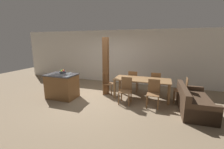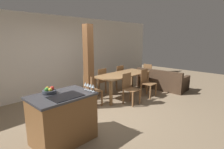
{
  "view_description": "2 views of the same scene",
  "coord_description": "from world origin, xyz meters",
  "px_view_note": "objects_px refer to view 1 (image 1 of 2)",
  "views": [
    {
      "loc": [
        2.36,
        -4.87,
        2.14
      ],
      "look_at": [
        0.6,
        0.2,
        0.95
      ],
      "focal_mm": 24.0,
      "sensor_mm": 36.0,
      "label": 1
    },
    {
      "loc": [
        -2.83,
        -3.05,
        1.94
      ],
      "look_at": [
        0.6,
        0.2,
        0.95
      ],
      "focal_mm": 28.0,
      "sensor_mm": 36.0,
      "label": 2
    }
  ],
  "objects_px": {
    "wine_glass_middle": "(68,73)",
    "dining_chair_near_left": "(126,90)",
    "fruit_bowl": "(63,72)",
    "dining_chair_far_right": "(156,83)",
    "wine_glass_far": "(70,73)",
    "dining_chair_foot_end": "(182,90)",
    "wine_glass_near": "(67,74)",
    "dining_table": "(142,81)",
    "dining_chair_near_right": "(153,93)",
    "dining_chair_far_left": "(133,81)",
    "wine_glass_end": "(71,72)",
    "dining_chair_head_end": "(107,83)",
    "kitchen_island": "(62,86)",
    "timber_post": "(106,66)",
    "couch": "(193,103)"
  },
  "relations": [
    {
      "from": "wine_glass_middle",
      "to": "dining_chair_near_left",
      "type": "xyz_separation_m",
      "value": [
        1.94,
        0.55,
        -0.57
      ]
    },
    {
      "from": "fruit_bowl",
      "to": "dining_chair_far_right",
      "type": "bearing_deg",
      "value": 21.58
    },
    {
      "from": "wine_glass_far",
      "to": "dining_chair_foot_end",
      "type": "bearing_deg",
      "value": 16.35
    },
    {
      "from": "wine_glass_near",
      "to": "dining_chair_near_left",
      "type": "relative_size",
      "value": 0.16
    },
    {
      "from": "dining_table",
      "to": "dining_chair_foot_end",
      "type": "relative_size",
      "value": 2.28
    },
    {
      "from": "dining_table",
      "to": "dining_chair_near_left",
      "type": "distance_m",
      "value": 0.82
    },
    {
      "from": "dining_chair_near_right",
      "to": "dining_chair_far_left",
      "type": "xyz_separation_m",
      "value": [
        -0.94,
        1.31,
        0.0
      ]
    },
    {
      "from": "dining_chair_foot_end",
      "to": "dining_chair_near_right",
      "type": "bearing_deg",
      "value": -55.38
    },
    {
      "from": "wine_glass_end",
      "to": "dining_chair_head_end",
      "type": "height_order",
      "value": "wine_glass_end"
    },
    {
      "from": "fruit_bowl",
      "to": "wine_glass_far",
      "type": "relative_size",
      "value": 1.71
    },
    {
      "from": "kitchen_island",
      "to": "timber_post",
      "type": "height_order",
      "value": "timber_post"
    },
    {
      "from": "wine_glass_end",
      "to": "dining_chair_near_left",
      "type": "bearing_deg",
      "value": 11.42
    },
    {
      "from": "dining_table",
      "to": "dining_chair_head_end",
      "type": "bearing_deg",
      "value": -180.0
    },
    {
      "from": "wine_glass_end",
      "to": "dining_chair_near_left",
      "type": "xyz_separation_m",
      "value": [
        1.94,
        0.39,
        -0.57
      ]
    },
    {
      "from": "dining_chair_head_end",
      "to": "couch",
      "type": "xyz_separation_m",
      "value": [
        3.1,
        -0.56,
        -0.22
      ]
    },
    {
      "from": "kitchen_island",
      "to": "wine_glass_end",
      "type": "bearing_deg",
      "value": -10.23
    },
    {
      "from": "dining_chair_far_right",
      "to": "dining_chair_foot_end",
      "type": "distance_m",
      "value": 1.15
    },
    {
      "from": "fruit_bowl",
      "to": "dining_table",
      "type": "distance_m",
      "value": 3.11
    },
    {
      "from": "wine_glass_near",
      "to": "dining_chair_far_left",
      "type": "bearing_deg",
      "value": 44.8
    },
    {
      "from": "dining_chair_near_right",
      "to": "kitchen_island",
      "type": "bearing_deg",
      "value": -174.84
    },
    {
      "from": "kitchen_island",
      "to": "wine_glass_far",
      "type": "xyz_separation_m",
      "value": [
        0.49,
        -0.17,
        0.58
      ]
    },
    {
      "from": "kitchen_island",
      "to": "fruit_bowl",
      "type": "height_order",
      "value": "fruit_bowl"
    },
    {
      "from": "dining_chair_far_left",
      "to": "dining_chair_far_right",
      "type": "xyz_separation_m",
      "value": [
        0.94,
        0.0,
        0.0
      ]
    },
    {
      "from": "wine_glass_middle",
      "to": "fruit_bowl",
      "type": "bearing_deg",
      "value": 141.49
    },
    {
      "from": "dining_chair_near_right",
      "to": "timber_post",
      "type": "xyz_separation_m",
      "value": [
        -1.94,
        0.66,
        0.67
      ]
    },
    {
      "from": "dining_table",
      "to": "dining_chair_near_right",
      "type": "distance_m",
      "value": 0.82
    },
    {
      "from": "fruit_bowl",
      "to": "dining_chair_far_left",
      "type": "xyz_separation_m",
      "value": [
        2.54,
        1.38,
        -0.5
      ]
    },
    {
      "from": "wine_glass_far",
      "to": "dining_table",
      "type": "height_order",
      "value": "wine_glass_far"
    },
    {
      "from": "dining_table",
      "to": "dining_chair_foot_end",
      "type": "distance_m",
      "value": 1.43
    },
    {
      "from": "dining_chair_near_left",
      "to": "dining_chair_far_left",
      "type": "xyz_separation_m",
      "value": [
        0.0,
        1.31,
        0.0
      ]
    },
    {
      "from": "dining_table",
      "to": "dining_chair_near_right",
      "type": "xyz_separation_m",
      "value": [
        0.47,
        -0.65,
        -0.18
      ]
    },
    {
      "from": "fruit_bowl",
      "to": "wine_glass_middle",
      "type": "height_order",
      "value": "wine_glass_middle"
    },
    {
      "from": "wine_glass_far",
      "to": "couch",
      "type": "relative_size",
      "value": 0.08
    },
    {
      "from": "kitchen_island",
      "to": "wine_glass_end",
      "type": "height_order",
      "value": "wine_glass_end"
    },
    {
      "from": "wine_glass_far",
      "to": "wine_glass_end",
      "type": "bearing_deg",
      "value": 90.0
    },
    {
      "from": "kitchen_island",
      "to": "dining_chair_near_right",
      "type": "bearing_deg",
      "value": 5.16
    },
    {
      "from": "timber_post",
      "to": "wine_glass_middle",
      "type": "bearing_deg",
      "value": -127.84
    },
    {
      "from": "dining_chair_far_right",
      "to": "wine_glass_far",
      "type": "bearing_deg",
      "value": 31.66
    },
    {
      "from": "dining_chair_head_end",
      "to": "dining_table",
      "type": "bearing_deg",
      "value": -90.0
    },
    {
      "from": "fruit_bowl",
      "to": "timber_post",
      "type": "relative_size",
      "value": 0.11
    },
    {
      "from": "wine_glass_end",
      "to": "dining_chair_head_end",
      "type": "relative_size",
      "value": 0.16
    },
    {
      "from": "wine_glass_end",
      "to": "dining_chair_head_end",
      "type": "xyz_separation_m",
      "value": [
        1.0,
        1.05,
        -0.57
      ]
    },
    {
      "from": "couch",
      "to": "dining_chair_near_left",
      "type": "bearing_deg",
      "value": 90.27
    },
    {
      "from": "couch",
      "to": "timber_post",
      "type": "relative_size",
      "value": 0.81
    },
    {
      "from": "dining_chair_near_left",
      "to": "timber_post",
      "type": "bearing_deg",
      "value": 146.54
    },
    {
      "from": "wine_glass_end",
      "to": "dining_chair_far_left",
      "type": "distance_m",
      "value": 2.64
    },
    {
      "from": "wine_glass_near",
      "to": "dining_chair_near_right",
      "type": "distance_m",
      "value": 3.0
    },
    {
      "from": "wine_glass_near",
      "to": "wine_glass_middle",
      "type": "relative_size",
      "value": 1.0
    },
    {
      "from": "wine_glass_far",
      "to": "fruit_bowl",
      "type": "bearing_deg",
      "value": 146.29
    },
    {
      "from": "fruit_bowl",
      "to": "dining_chair_head_end",
      "type": "relative_size",
      "value": 0.28
    }
  ]
}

